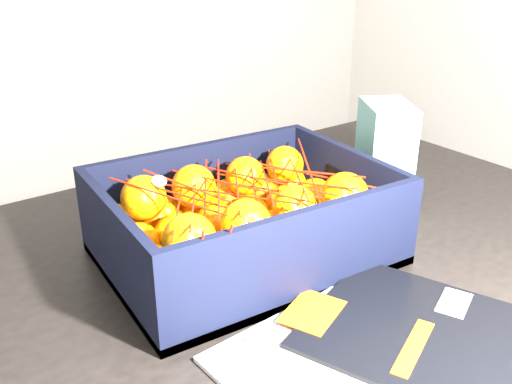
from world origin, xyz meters
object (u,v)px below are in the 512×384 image
table (262,317)px  retail_carton (385,151)px  produce_crate (245,230)px  magazine_stack (405,360)px

table → retail_carton: 0.35m
produce_crate → magazine_stack: bearing=-85.1°
table → produce_crate: (-0.02, 0.02, 0.14)m
magazine_stack → table: bearing=91.7°
magazine_stack → produce_crate: size_ratio=1.04×
table → produce_crate: produce_crate is taller
magazine_stack → produce_crate: produce_crate is taller
table → magazine_stack: 0.29m
magazine_stack → retail_carton: 0.45m
retail_carton → table: bearing=-139.3°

